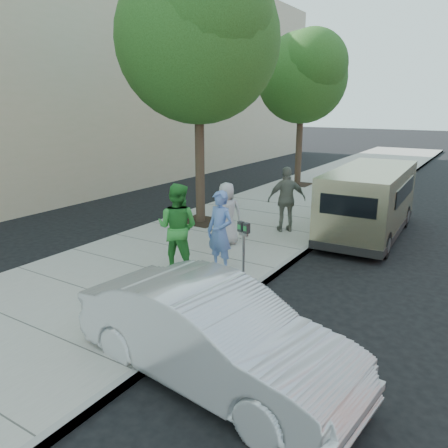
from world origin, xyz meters
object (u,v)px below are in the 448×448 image
(parking_meter, at_px, (244,240))
(van, at_px, (370,200))
(person_officer, at_px, (220,232))
(person_green_shirt, at_px, (178,227))
(person_striped_polo, at_px, (287,199))
(tree_far, at_px, (303,74))
(person_gray_shirt, at_px, (227,214))
(tree_near, at_px, (199,33))
(sedan, at_px, (214,335))

(parking_meter, xyz_separation_m, van, (1.09, 5.31, -0.07))
(van, distance_m, person_officer, 5.27)
(person_officer, bearing_deg, person_green_shirt, -146.71)
(parking_meter, height_order, person_striped_polo, person_striped_polo)
(person_officer, bearing_deg, tree_far, 112.31)
(van, bearing_deg, person_gray_shirt, -133.00)
(tree_far, bearing_deg, person_officer, -75.92)
(parking_meter, bearing_deg, person_green_shirt, -164.06)
(parking_meter, bearing_deg, person_officer, 169.97)
(tree_near, relative_size, person_officer, 4.24)
(tree_near, distance_m, van, 6.67)
(sedan, height_order, person_gray_shirt, person_gray_shirt)
(person_officer, distance_m, person_gray_shirt, 1.93)
(tree_near, distance_m, parking_meter, 6.70)
(person_officer, bearing_deg, parking_meter, -17.61)
(van, height_order, person_officer, van)
(person_officer, xyz_separation_m, person_striped_polo, (-0.08, 3.61, 0.03))
(person_officer, bearing_deg, van, 77.29)
(van, bearing_deg, tree_far, 125.82)
(person_gray_shirt, bearing_deg, person_green_shirt, 48.15)
(person_striped_polo, bearing_deg, person_green_shirt, 42.28)
(person_green_shirt, xyz_separation_m, person_striped_polo, (0.75, 4.00, -0.04))
(tree_far, distance_m, person_officer, 11.77)
(parking_meter, height_order, sedan, parking_meter)
(van, bearing_deg, parking_meter, -103.81)
(person_officer, xyz_separation_m, person_green_shirt, (-0.83, -0.39, 0.07))
(person_officer, height_order, person_striped_polo, person_striped_polo)
(person_striped_polo, bearing_deg, parking_meter, 65.35)
(person_green_shirt, xyz_separation_m, person_gray_shirt, (-0.06, 2.10, -0.15))
(van, relative_size, sedan, 1.28)
(tree_far, bearing_deg, parking_meter, -72.60)
(person_green_shirt, height_order, person_gray_shirt, person_green_shirt)
(tree_far, bearing_deg, person_striped_polo, -69.91)
(tree_near, distance_m, person_officer, 6.15)
(tree_far, height_order, person_striped_polo, tree_far)
(person_green_shirt, bearing_deg, parking_meter, 167.28)
(tree_far, bearing_deg, person_green_shirt, -80.49)
(tree_near, bearing_deg, person_green_shirt, -62.38)
(parking_meter, relative_size, person_gray_shirt, 0.81)
(van, bearing_deg, person_green_shirt, -119.32)
(van, height_order, person_striped_polo, person_striped_polo)
(tree_near, relative_size, van, 1.42)
(tree_near, height_order, van, tree_near)
(van, distance_m, person_gray_shirt, 4.25)
(tree_far, xyz_separation_m, person_officer, (2.71, -10.79, -3.85))
(tree_near, xyz_separation_m, parking_meter, (3.50, -3.58, -4.45))
(tree_far, relative_size, person_green_shirt, 3.39)
(tree_near, bearing_deg, van, 20.68)
(person_officer, distance_m, person_green_shirt, 0.92)
(tree_near, bearing_deg, tree_far, 90.00)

